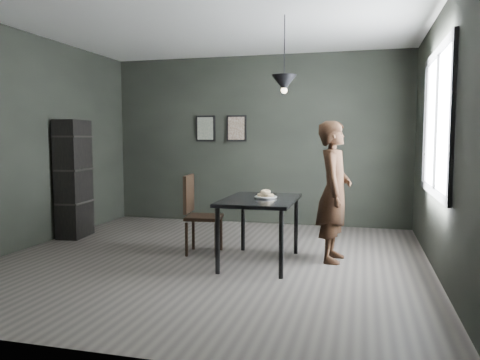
% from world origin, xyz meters
% --- Properties ---
extents(ground, '(5.00, 5.00, 0.00)m').
position_xyz_m(ground, '(0.00, 0.00, 0.00)').
color(ground, '#393531').
rests_on(ground, ground).
extents(back_wall, '(5.00, 0.10, 2.80)m').
position_xyz_m(back_wall, '(0.00, 2.50, 1.40)').
color(back_wall, black).
rests_on(back_wall, ground).
extents(ceiling, '(5.00, 5.00, 0.02)m').
position_xyz_m(ceiling, '(0.00, 0.00, 2.80)').
color(ceiling, silver).
rests_on(ceiling, ground).
extents(window_assembly, '(0.04, 1.96, 1.56)m').
position_xyz_m(window_assembly, '(2.47, 0.20, 1.60)').
color(window_assembly, white).
rests_on(window_assembly, ground).
extents(cafe_table, '(0.80, 1.20, 0.75)m').
position_xyz_m(cafe_table, '(0.60, 0.00, 0.67)').
color(cafe_table, black).
rests_on(cafe_table, ground).
extents(white_plate, '(0.23, 0.23, 0.01)m').
position_xyz_m(white_plate, '(0.66, 0.04, 0.76)').
color(white_plate, white).
rests_on(white_plate, cafe_table).
extents(donut_pile, '(0.20, 0.15, 0.09)m').
position_xyz_m(donut_pile, '(0.66, 0.04, 0.80)').
color(donut_pile, '#F2E5BC').
rests_on(donut_pile, white_plate).
extents(woman, '(0.42, 0.62, 1.63)m').
position_xyz_m(woman, '(1.41, 0.32, 0.82)').
color(woman, black).
rests_on(woman, ground).
extents(wood_chair, '(0.48, 0.48, 0.98)m').
position_xyz_m(wood_chair, '(-0.26, 0.26, 0.56)').
color(wood_chair, black).
rests_on(wood_chair, ground).
extents(shelf_unit, '(0.38, 0.60, 1.69)m').
position_xyz_m(shelf_unit, '(-2.32, 0.73, 0.85)').
color(shelf_unit, black).
rests_on(shelf_unit, ground).
extents(pendant_lamp, '(0.28, 0.28, 0.86)m').
position_xyz_m(pendant_lamp, '(0.85, 0.10, 2.05)').
color(pendant_lamp, black).
rests_on(pendant_lamp, ground).
extents(framed_print_left, '(0.34, 0.04, 0.44)m').
position_xyz_m(framed_print_left, '(-0.90, 2.47, 1.60)').
color(framed_print_left, black).
rests_on(framed_print_left, ground).
extents(framed_print_right, '(0.34, 0.04, 0.44)m').
position_xyz_m(framed_print_right, '(-0.35, 2.47, 1.60)').
color(framed_print_right, black).
rests_on(framed_print_right, ground).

